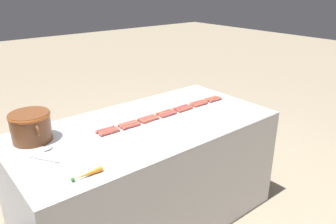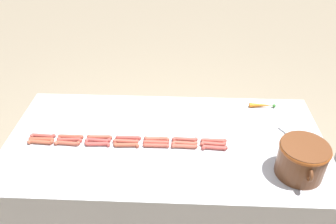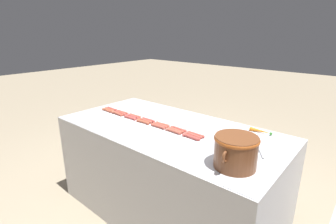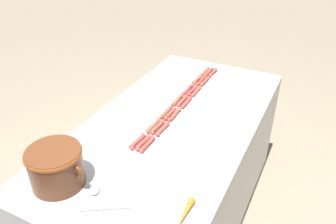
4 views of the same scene
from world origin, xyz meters
TOP-DOWN VIEW (x-y plane):
  - ground_plane at (0.00, 0.00)m, footprint 20.00×20.00m
  - griddle_counter at (0.00, 0.00)m, footprint 0.97×1.95m
  - hot_dog_0 at (0.01, -0.76)m, footprint 0.03×0.16m
  - hot_dog_1 at (0.01, -0.58)m, footprint 0.03×0.16m
  - hot_dog_2 at (0.01, -0.40)m, footprint 0.03×0.16m
  - hot_dog_3 at (0.01, -0.23)m, footprint 0.03×0.16m
  - hot_dog_4 at (0.01, -0.05)m, footprint 0.03×0.16m
  - hot_dog_5 at (0.01, 0.12)m, footprint 0.03×0.16m
  - hot_dog_6 at (0.01, 0.29)m, footprint 0.03×0.16m
  - hot_dog_7 at (0.05, -0.75)m, footprint 0.03×0.16m
  - hot_dog_8 at (0.04, -0.58)m, footprint 0.03×0.16m
  - hot_dog_9 at (0.04, -0.41)m, footprint 0.03×0.16m
  - hot_dog_10 at (0.04, -0.24)m, footprint 0.03×0.16m
  - hot_dog_11 at (0.05, -0.05)m, footprint 0.03×0.16m
  - hot_dog_12 at (0.05, 0.12)m, footprint 0.03×0.16m
  - hot_dog_13 at (0.04, 0.29)m, footprint 0.04×0.16m
  - hot_dog_14 at (0.07, -0.75)m, footprint 0.03×0.16m
  - hot_dog_15 at (0.08, -0.59)m, footprint 0.03×0.16m
  - hot_dog_16 at (0.08, -0.40)m, footprint 0.03×0.16m
  - hot_dog_17 at (0.08, -0.23)m, footprint 0.03×0.16m
  - hot_dog_18 at (0.07, -0.05)m, footprint 0.03×0.16m
  - hot_dog_19 at (0.07, 0.12)m, footprint 0.03×0.16m
  - hot_dog_20 at (0.08, 0.29)m, footprint 0.03×0.16m
  - bean_pot at (0.25, 0.74)m, footprint 0.33×0.26m
  - serving_spoon at (0.03, 0.73)m, footprint 0.25×0.17m
  - carrot at (-0.37, 0.66)m, footprint 0.04×0.18m

SIDE VIEW (x-z plane):
  - ground_plane at x=0.00m, z-range 0.00..0.00m
  - griddle_counter at x=0.00m, z-range 0.00..0.86m
  - serving_spoon at x=0.03m, z-range 0.85..0.87m
  - hot_dog_0 at x=0.01m, z-range 0.86..0.88m
  - hot_dog_1 at x=0.01m, z-range 0.86..0.88m
  - hot_dog_2 at x=0.01m, z-range 0.86..0.88m
  - hot_dog_3 at x=0.01m, z-range 0.86..0.88m
  - hot_dog_4 at x=0.01m, z-range 0.86..0.88m
  - hot_dog_5 at x=0.01m, z-range 0.86..0.88m
  - hot_dog_6 at x=0.01m, z-range 0.86..0.88m
  - hot_dog_7 at x=0.05m, z-range 0.86..0.88m
  - hot_dog_8 at x=0.04m, z-range 0.86..0.88m
  - hot_dog_9 at x=0.04m, z-range 0.86..0.88m
  - hot_dog_10 at x=0.04m, z-range 0.86..0.88m
  - hot_dog_11 at x=0.05m, z-range 0.86..0.88m
  - hot_dog_12 at x=0.05m, z-range 0.86..0.88m
  - hot_dog_13 at x=0.04m, z-range 0.86..0.88m
  - hot_dog_14 at x=0.07m, z-range 0.86..0.88m
  - hot_dog_15 at x=0.08m, z-range 0.86..0.88m
  - hot_dog_16 at x=0.08m, z-range 0.86..0.88m
  - hot_dog_17 at x=0.08m, z-range 0.86..0.88m
  - hot_dog_18 at x=0.07m, z-range 0.86..0.88m
  - hot_dog_19 at x=0.07m, z-range 0.86..0.88m
  - hot_dog_20 at x=0.08m, z-range 0.86..0.88m
  - carrot at x=-0.37m, z-range 0.86..0.89m
  - bean_pot at x=0.25m, z-range 0.87..1.06m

